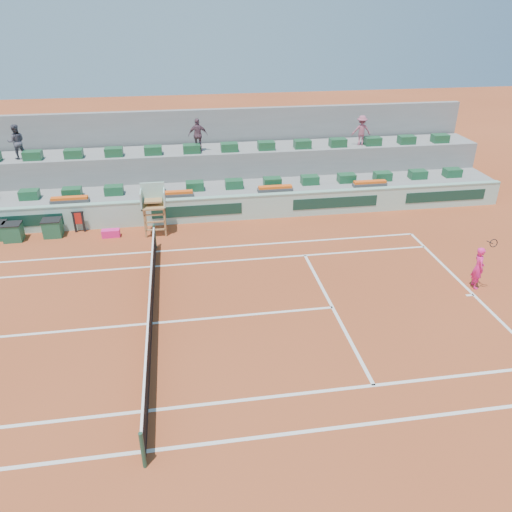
# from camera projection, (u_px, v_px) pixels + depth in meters

# --- Properties ---
(ground) EXTENTS (90.00, 90.00, 0.00)m
(ground) POSITION_uv_depth(u_px,v_px,m) (152.00, 323.00, 17.08)
(ground) COLOR #953C1D
(ground) RESTS_ON ground
(seating_tier_lower) EXTENTS (36.00, 4.00, 1.20)m
(seating_tier_lower) POSITION_uv_depth(u_px,v_px,m) (157.00, 197.00, 26.17)
(seating_tier_lower) COLOR gray
(seating_tier_lower) RESTS_ON ground
(seating_tier_upper) EXTENTS (36.00, 2.40, 2.60)m
(seating_tier_upper) POSITION_uv_depth(u_px,v_px,m) (156.00, 175.00, 27.25)
(seating_tier_upper) COLOR gray
(seating_tier_upper) RESTS_ON ground
(stadium_back_wall) EXTENTS (36.00, 0.40, 4.40)m
(stadium_back_wall) POSITION_uv_depth(u_px,v_px,m) (155.00, 151.00, 28.24)
(stadium_back_wall) COLOR gray
(stadium_back_wall) RESTS_ON ground
(player_bag) EXTENTS (0.81, 0.36, 0.36)m
(player_bag) POSITION_uv_depth(u_px,v_px,m) (111.00, 233.00, 23.16)
(player_bag) COLOR #FF2183
(player_bag) RESTS_ON ground
(spectator_left) EXTENTS (0.97, 0.84, 1.73)m
(spectator_left) POSITION_uv_depth(u_px,v_px,m) (16.00, 142.00, 25.06)
(spectator_left) COLOR #454550
(spectator_left) RESTS_ON seating_tier_upper
(spectator_mid) EXTENTS (1.01, 0.43, 1.73)m
(spectator_mid) POSITION_uv_depth(u_px,v_px,m) (198.00, 135.00, 26.29)
(spectator_mid) COLOR #6B4755
(spectator_mid) RESTS_ON seating_tier_upper
(spectator_right) EXTENTS (1.08, 0.68, 1.61)m
(spectator_right) POSITION_uv_depth(u_px,v_px,m) (361.00, 130.00, 27.46)
(spectator_right) COLOR #A15064
(spectator_right) RESTS_ON seating_tier_upper
(court_lines) EXTENTS (23.89, 11.09, 0.01)m
(court_lines) POSITION_uv_depth(u_px,v_px,m) (152.00, 323.00, 17.07)
(court_lines) COLOR silver
(court_lines) RESTS_ON ground
(tennis_net) EXTENTS (0.10, 11.97, 1.10)m
(tennis_net) POSITION_uv_depth(u_px,v_px,m) (151.00, 311.00, 16.83)
(tennis_net) COLOR black
(tennis_net) RESTS_ON ground
(advertising_hoarding) EXTENTS (36.00, 0.34, 1.26)m
(advertising_hoarding) POSITION_uv_depth(u_px,v_px,m) (156.00, 212.00, 24.23)
(advertising_hoarding) COLOR #A4CFBC
(advertising_hoarding) RESTS_ON ground
(umpire_chair) EXTENTS (1.10, 0.90, 2.40)m
(umpire_chair) POSITION_uv_depth(u_px,v_px,m) (153.00, 202.00, 22.93)
(umpire_chair) COLOR #9D6C3B
(umpire_chair) RESTS_ON ground
(seat_row_lower) EXTENTS (32.90, 0.60, 0.44)m
(seat_row_lower) POSITION_uv_depth(u_px,v_px,m) (155.00, 188.00, 25.01)
(seat_row_lower) COLOR #1B512D
(seat_row_lower) RESTS_ON seating_tier_lower
(seat_row_upper) EXTENTS (32.90, 0.60, 0.44)m
(seat_row_upper) POSITION_uv_depth(u_px,v_px,m) (153.00, 150.00, 26.02)
(seat_row_upper) COLOR #1B512D
(seat_row_upper) RESTS_ON seating_tier_upper
(flower_planters) EXTENTS (26.80, 0.36, 0.28)m
(flower_planters) POSITION_uv_depth(u_px,v_px,m) (123.00, 197.00, 24.14)
(flower_planters) COLOR #484848
(flower_planters) RESTS_ON seating_tier_lower
(drink_cooler_a) EXTENTS (0.85, 0.74, 0.84)m
(drink_cooler_a) POSITION_uv_depth(u_px,v_px,m) (53.00, 228.00, 23.11)
(drink_cooler_a) COLOR #1B5336
(drink_cooler_a) RESTS_ON ground
(drink_cooler_b) EXTENTS (0.85, 0.73, 0.84)m
(drink_cooler_b) POSITION_uv_depth(u_px,v_px,m) (13.00, 232.00, 22.71)
(drink_cooler_b) COLOR #1B5336
(drink_cooler_b) RESTS_ON ground
(towel_rack) EXTENTS (0.56, 0.09, 1.03)m
(towel_rack) POSITION_uv_depth(u_px,v_px,m) (79.00, 220.00, 23.46)
(towel_rack) COLOR black
(towel_rack) RESTS_ON ground
(tennis_player) EXTENTS (0.50, 0.90, 2.28)m
(tennis_player) POSITION_uv_depth(u_px,v_px,m) (478.00, 267.00, 18.85)
(tennis_player) COLOR #FF2183
(tennis_player) RESTS_ON ground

